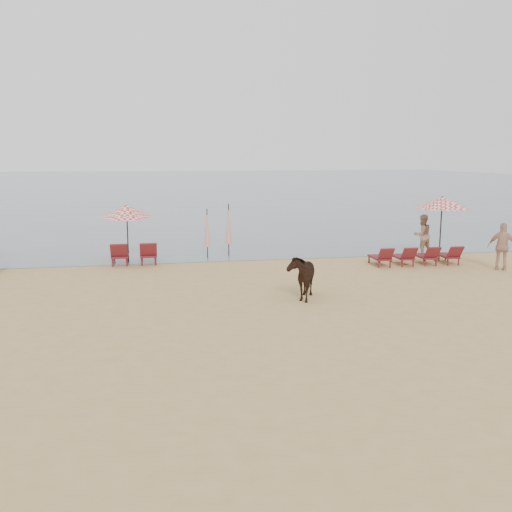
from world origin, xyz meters
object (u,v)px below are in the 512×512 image
(lounger_cluster_left, at_px, (134,253))
(cow, at_px, (301,275))
(umbrella_open_right, at_px, (442,203))
(lounger_cluster_right, at_px, (416,256))
(umbrella_closed_right, at_px, (207,228))
(umbrella_open_left_b, at_px, (127,211))
(beachgoer_right_a, at_px, (422,235))
(umbrella_closed_left, at_px, (229,224))
(beachgoer_right_b, at_px, (503,247))

(lounger_cluster_left, relative_size, cow, 1.07)
(umbrella_open_right, distance_m, cow, 9.03)
(lounger_cluster_left, distance_m, umbrella_open_right, 12.73)
(lounger_cluster_right, bearing_deg, umbrella_closed_right, 160.69)
(umbrella_open_left_b, distance_m, beachgoer_right_a, 12.72)
(umbrella_open_right, distance_m, umbrella_closed_right, 9.80)
(umbrella_closed_left, height_order, beachgoer_right_a, umbrella_closed_left)
(umbrella_closed_right, bearing_deg, beachgoer_right_a, -6.03)
(lounger_cluster_left, height_order, umbrella_open_right, umbrella_open_right)
(lounger_cluster_left, height_order, lounger_cluster_right, lounger_cluster_left)
(umbrella_closed_right, bearing_deg, beachgoer_right_b, -23.11)
(lounger_cluster_left, distance_m, beachgoer_right_a, 12.40)
(lounger_cluster_right, height_order, beachgoer_right_a, beachgoer_right_a)
(cow, bearing_deg, umbrella_open_right, 54.21)
(beachgoer_right_b, bearing_deg, umbrella_open_right, -23.11)
(beachgoer_right_a, bearing_deg, lounger_cluster_right, 46.14)
(lounger_cluster_right, height_order, cow, cow)
(lounger_cluster_left, bearing_deg, lounger_cluster_right, -11.63)
(umbrella_open_left_b, xyz_separation_m, beachgoer_right_a, (12.64, -0.62, -1.22))
(cow, distance_m, beachgoer_right_a, 9.67)
(umbrella_open_left_b, height_order, umbrella_closed_left, umbrella_open_left_b)
(cow, bearing_deg, lounger_cluster_right, 56.08)
(umbrella_closed_right, bearing_deg, cow, -74.03)
(umbrella_closed_right, relative_size, beachgoer_right_b, 1.16)
(lounger_cluster_left, height_order, umbrella_open_left_b, umbrella_open_left_b)
(lounger_cluster_left, bearing_deg, beachgoer_right_b, -15.51)
(umbrella_open_left_b, relative_size, beachgoer_right_a, 1.36)
(lounger_cluster_left, relative_size, lounger_cluster_right, 0.52)
(umbrella_open_left_b, distance_m, cow, 9.01)
(umbrella_open_left_b, bearing_deg, beachgoer_right_b, -21.07)
(lounger_cluster_right, xyz_separation_m, umbrella_open_left_b, (-11.35, 2.70, 1.75))
(umbrella_open_left_b, xyz_separation_m, umbrella_closed_right, (3.30, 0.36, -0.82))
(umbrella_closed_left, xyz_separation_m, beachgoer_right_b, (9.86, -4.96, -0.49))
(lounger_cluster_right, xyz_separation_m, umbrella_closed_right, (-8.05, 3.06, 0.93))
(beachgoer_right_b, bearing_deg, beachgoer_right_a, -33.16)
(lounger_cluster_right, relative_size, umbrella_open_right, 1.29)
(umbrella_open_left_b, relative_size, umbrella_open_right, 0.91)
(lounger_cluster_left, xyz_separation_m, umbrella_closed_left, (4.01, 1.15, 0.96))
(umbrella_closed_left, xyz_separation_m, beachgoer_right_a, (8.38, -1.32, -0.50))
(lounger_cluster_right, bearing_deg, beachgoer_right_a, 59.59)
(lounger_cluster_right, relative_size, beachgoer_right_b, 1.91)
(lounger_cluster_right, distance_m, umbrella_closed_right, 8.66)
(beachgoer_right_a, relative_size, beachgoer_right_b, 0.99)
(umbrella_closed_right, height_order, beachgoer_right_b, umbrella_closed_right)
(umbrella_open_right, distance_m, beachgoer_right_a, 2.09)
(umbrella_open_left_b, bearing_deg, lounger_cluster_right, -17.69)
(beachgoer_right_a, bearing_deg, lounger_cluster_left, -12.74)
(lounger_cluster_right, xyz_separation_m, umbrella_open_right, (1.38, 0.66, 2.05))
(umbrella_closed_right, relative_size, beachgoer_right_a, 1.17)
(umbrella_open_right, bearing_deg, umbrella_closed_right, 172.06)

